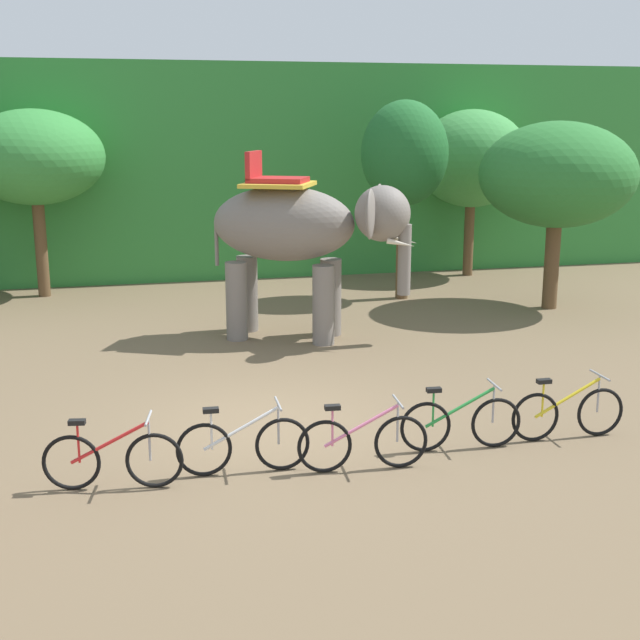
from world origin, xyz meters
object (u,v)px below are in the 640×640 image
bike_yellow (568,413)px  bike_red (113,459)px  elephant (300,231)px  bike_pink (363,442)px  tree_center_left (472,159)px  tree_far_left (557,175)px  tree_center (405,155)px  bike_white (243,445)px  bike_green (461,423)px  tree_center_right (34,158)px

bike_yellow → bike_red: bearing=-177.8°
elephant → bike_pink: 7.06m
tree_center_left → bike_yellow: bearing=-106.7°
tree_far_left → bike_red: tree_far_left is taller
tree_center → bike_white: tree_center is taller
tree_center → bike_pink: (-3.92, -10.05, -3.15)m
elephant → bike_yellow: 7.10m
tree_center_left → bike_pink: (-6.80, -12.66, -2.90)m
bike_red → bike_green: (4.62, 0.21, 0.00)m
elephant → bike_pink: (-0.63, -6.79, -1.82)m
tree_center_right → tree_center_left: tree_center_left is taller
tree_center → bike_green: bearing=-104.1°
tree_center_left → tree_far_left: size_ratio=1.07×
tree_center_left → bike_red: (-9.92, -12.50, -2.90)m
tree_center_right → bike_yellow: bearing=-56.4°
bike_red → bike_pink: 3.13m
tree_far_left → bike_yellow: (-3.87, -7.77, -2.74)m
tree_center_right → bike_red: tree_center_right is taller
tree_far_left → bike_red: 13.19m
tree_far_left → bike_white: (-8.50, -7.91, -2.74)m
tree_center_left → tree_far_left: 4.50m
bike_white → bike_green: 3.00m
bike_red → bike_green: 4.62m
elephant → tree_center: bearing=44.7°
tree_center_left → bike_white: 15.20m
bike_red → bike_pink: size_ratio=0.99×
bike_pink → bike_yellow: same height
bike_red → bike_white: 1.62m
tree_center_right → elephant: tree_center_right is taller
tree_center_right → bike_yellow: size_ratio=2.71×
bike_green → bike_yellow: same height
elephant → bike_yellow: (2.49, -6.39, -1.82)m
tree_center → tree_center_left: 3.90m
tree_center_right → tree_center_left: 11.64m
tree_far_left → bike_yellow: bearing=-116.5°
bike_pink → tree_center_right: bearing=111.3°
tree_far_left → bike_yellow: 9.10m
tree_center_left → elephant: tree_center_left is taller
tree_center_right → bike_pink: (4.84, -12.39, -3.07)m
bike_green → bike_yellow: (1.63, 0.03, 0.00)m
bike_pink → bike_green: size_ratio=1.00×
tree_far_left → elephant: (-6.36, -1.38, -0.93)m
bike_red → bike_yellow: (6.25, 0.24, 0.00)m
bike_red → bike_yellow: 6.25m
tree_center_left → elephant: bearing=-136.5°
tree_center_right → bike_pink: tree_center_right is taller
tree_center_right → bike_pink: bearing=-68.7°
tree_center_right → tree_far_left: size_ratio=1.06×
tree_center_right → tree_center: 9.07m
tree_center → tree_far_left: (3.07, -1.88, -0.41)m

